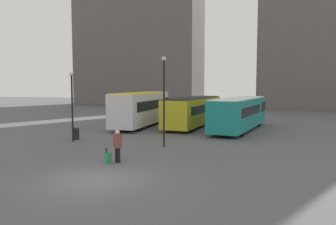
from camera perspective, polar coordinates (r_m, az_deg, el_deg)
ground_plane at (r=14.47m, az=-12.32°, el=-11.36°), size 160.00×160.00×0.00m
building_block_left at (r=67.25m, az=-4.73°, el=12.80°), size 23.54×12.39×26.78m
bus_0 at (r=31.81m, az=-4.61°, el=0.79°), size 2.48×10.12×3.29m
bus_1 at (r=32.01m, az=4.51°, el=0.37°), size 3.65×11.32×2.81m
bus_2 at (r=29.82m, az=12.40°, el=0.02°), size 4.40×11.40×2.87m
traveler at (r=17.13m, az=-8.79°, el=-5.29°), size 0.54×0.54×1.71m
suitcase at (r=17.11m, az=-10.40°, el=-7.79°), size 0.27×0.39×0.83m
lamp_post_0 at (r=23.90m, az=-16.36°, el=2.05°), size 0.28×0.28×4.90m
lamp_post_1 at (r=21.03m, az=-0.71°, el=3.19°), size 0.28×0.28×5.81m
trash_bin at (r=25.07m, az=-15.78°, el=-3.58°), size 0.52×0.52×0.85m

